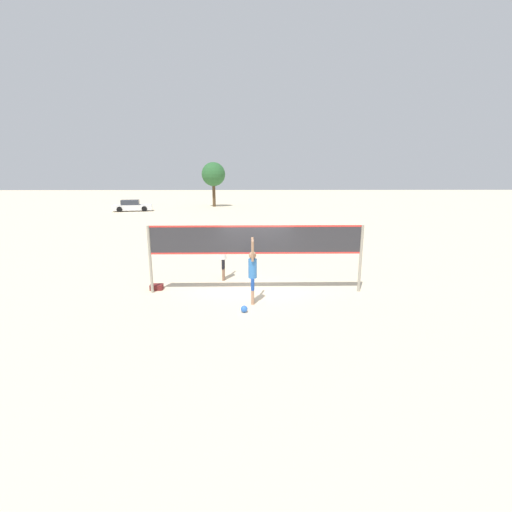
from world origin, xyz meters
name	(u,v)px	position (x,y,z in m)	size (l,w,h in m)	color
ground_plane	(256,292)	(0.00, 0.00, 0.00)	(200.00, 200.00, 0.00)	beige
volleyball_net	(256,244)	(0.00, 0.00, 1.78)	(7.66, 0.10, 2.45)	gray
player_spiker	(253,270)	(-0.14, -1.17, 1.15)	(0.28, 0.71, 2.19)	tan
player_blocker	(223,253)	(-1.30, 1.52, 1.14)	(0.28, 0.71, 2.16)	#8C664C
volleyball	(244,309)	(-0.41, -1.94, 0.11)	(0.22, 0.22, 0.22)	blue
gear_bag	(157,287)	(-3.71, 0.33, 0.10)	(0.45, 0.32, 0.20)	maroon
parked_car_near	(132,206)	(-14.66, 30.69, 0.61)	(4.87, 2.69, 1.37)	silver
tree_left_cluster	(213,175)	(-5.22, 37.20, 4.44)	(3.29, 3.29, 6.13)	#4C3823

